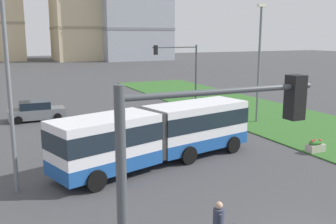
% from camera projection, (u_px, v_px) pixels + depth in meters
% --- Properties ---
extents(articulated_bus, '(12.04, 5.38, 3.00)m').
position_uv_depth(articulated_bus, '(158.00, 134.00, 20.62)').
color(articulated_bus, white).
rests_on(articulated_bus, ground).
extents(car_grey_wagon, '(4.43, 2.08, 1.58)m').
position_uv_depth(car_grey_wagon, '(36.00, 111.00, 31.31)').
color(car_grey_wagon, slate).
rests_on(car_grey_wagon, ground).
extents(pedestrian_crossing, '(0.36, 0.56, 1.74)m').
position_uv_depth(pedestrian_crossing, '(218.00, 223.00, 12.13)').
color(pedestrian_crossing, '#4C4238').
rests_on(pedestrian_crossing, ground).
extents(flower_planter_2, '(1.10, 0.56, 0.74)m').
position_uv_depth(flower_planter_2, '(316.00, 146.00, 22.69)').
color(flower_planter_2, '#B7AD9E').
rests_on(flower_planter_2, grass_median).
extents(traffic_light_near_left, '(3.65, 0.28, 6.16)m').
position_uv_depth(traffic_light_near_left, '(189.00, 199.00, 6.28)').
color(traffic_light_near_left, '#474C51').
rests_on(traffic_light_near_left, ground).
extents(traffic_light_far_right, '(4.30, 0.28, 6.04)m').
position_uv_depth(traffic_light_far_right, '(182.00, 66.00, 33.69)').
color(traffic_light_far_right, '#474C51').
rests_on(traffic_light_far_right, ground).
extents(streetlight_left, '(0.70, 0.28, 9.57)m').
position_uv_depth(streetlight_left, '(8.00, 75.00, 16.07)').
color(streetlight_left, slate).
rests_on(streetlight_left, ground).
extents(streetlight_median, '(0.70, 0.28, 9.17)m').
position_uv_depth(streetlight_median, '(259.00, 59.00, 29.77)').
color(streetlight_median, slate).
rests_on(streetlight_median, ground).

